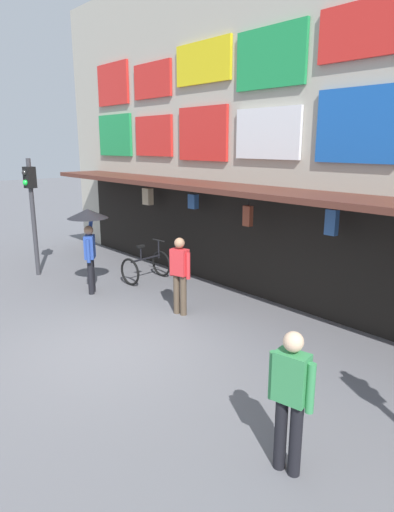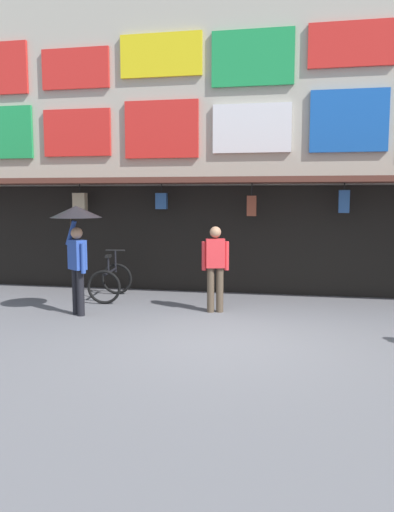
# 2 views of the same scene
# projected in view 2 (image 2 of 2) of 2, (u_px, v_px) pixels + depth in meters

# --- Properties ---
(ground_plane) EXTENTS (80.00, 80.00, 0.00)m
(ground_plane) POSITION_uv_depth(u_px,v_px,m) (227.00, 339.00, 8.08)
(ground_plane) COLOR slate
(shopfront) EXTENTS (18.00, 2.60, 8.00)m
(shopfront) POSITION_uv_depth(u_px,v_px,m) (254.00, 124.00, 12.07)
(shopfront) COLOR #B2AD9E
(shopfront) RESTS_ON ground
(bicycle_parked) EXTENTS (0.84, 1.23, 1.05)m
(bicycle_parked) POSITION_uv_depth(u_px,v_px,m) (111.00, 281.00, 11.24)
(bicycle_parked) COLOR black
(bicycle_parked) RESTS_ON ground
(pedestrian_with_umbrella) EXTENTS (0.96, 0.96, 2.08)m
(pedestrian_with_umbrella) POSITION_uv_depth(u_px,v_px,m) (77.00, 229.00, 9.56)
(pedestrian_with_umbrella) COLOR black
(pedestrian_with_umbrella) RESTS_ON ground
(pedestrian_in_red) EXTENTS (0.52, 0.30, 1.68)m
(pedestrian_in_red) POSITION_uv_depth(u_px,v_px,m) (215.00, 264.00, 9.88)
(pedestrian_in_red) COLOR brown
(pedestrian_in_red) RESTS_ON ground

